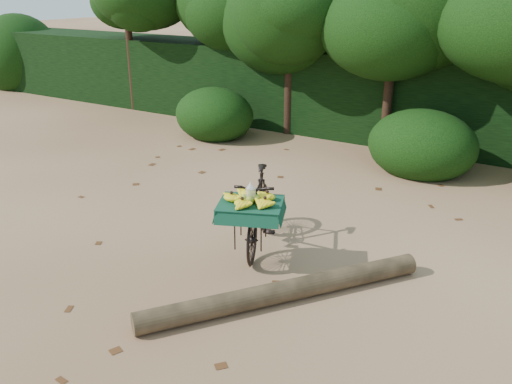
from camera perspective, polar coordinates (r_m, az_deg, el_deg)
The scene contains 7 objects.
ground at distance 7.08m, azimuth -4.99°, elevation -5.52°, with size 80.00×80.00×0.00m, color tan.
vendor_bicycle at distance 6.80m, azimuth 0.23°, elevation -1.83°, with size 1.22×1.83×1.01m.
fallen_log at distance 5.85m, azimuth 3.07°, elevation -10.37°, with size 0.23×0.23×3.22m, color brown.
hedge_backdrop at distance 12.19m, azimuth 12.99°, elevation 9.88°, with size 26.00×1.80×1.80m, color black.
tree_row at distance 11.52m, azimuth 8.92°, elevation 15.07°, with size 14.50×2.00×4.00m, color black, non-canonical shape.
bush_clumps at distance 10.29m, azimuth 11.67°, elevation 5.37°, with size 8.80×1.70×0.90m, color black, non-canonical shape.
leaf_litter at distance 7.56m, azimuth -2.07°, elevation -3.62°, with size 7.00×7.30×0.01m, color #502D15, non-canonical shape.
Camera 1 is at (3.84, -5.04, 3.17)m, focal length 38.00 mm.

